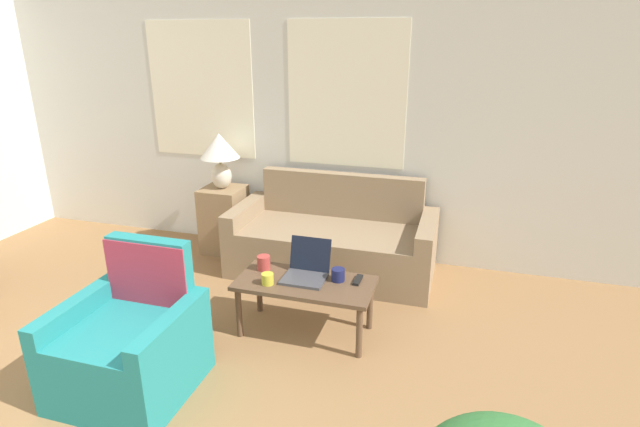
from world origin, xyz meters
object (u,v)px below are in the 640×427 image
cup_yellow (268,279)px  coffee_table (305,288)px  cup_navy (338,275)px  tv_remote (358,280)px  cup_white (264,263)px  table_lamp (220,153)px  couch (334,242)px  laptop (306,269)px  armchair (133,346)px

cup_yellow → coffee_table: bearing=25.0°
coffee_table → cup_navy: size_ratio=10.22×
tv_remote → cup_navy: bearing=-168.8°
cup_navy → cup_white: bearing=178.3°
tv_remote → coffee_table: bearing=-163.0°
cup_navy → tv_remote: bearing=11.2°
cup_white → tv_remote: 0.72m
table_lamp → tv_remote: bearing=-34.2°
couch → cup_navy: couch is taller
laptop → armchair: bearing=-131.4°
cup_white → cup_navy: bearing=-1.7°
tv_remote → cup_white: bearing=-179.2°
table_lamp → laptop: table_lamp is taller
cup_navy → cup_yellow: cup_navy is taller
table_lamp → coffee_table: 1.84m
laptop → cup_navy: size_ratio=3.29×
coffee_table → cup_white: size_ratio=9.17×
couch → table_lamp: 1.38m
laptop → tv_remote: 0.38m
cup_yellow → tv_remote: 0.64m
table_lamp → couch: bearing=-6.2°
coffee_table → cup_yellow: bearing=-155.0°
couch → table_lamp: size_ratio=3.39×
armchair → cup_navy: armchair is taller
couch → tv_remote: couch is taller
cup_yellow → cup_white: (-0.12, 0.21, 0.01)m
cup_yellow → cup_white: cup_white is taller
couch → armchair: bearing=-111.4°
coffee_table → laptop: bearing=99.6°
armchair → coffee_table: (0.83, 0.85, 0.08)m
table_lamp → cup_yellow: 1.74m
cup_navy → cup_yellow: bearing=-157.2°
tv_remote → couch: bearing=114.4°
cup_white → couch: bearing=73.9°
cup_navy → cup_yellow: size_ratio=1.12×
couch → coffee_table: (0.08, -1.07, 0.09)m
cup_navy → cup_white: cup_white is taller
table_lamp → tv_remote: size_ratio=3.56×
couch → table_lamp: (-1.16, 0.13, 0.74)m
coffee_table → laptop: 0.13m
cup_navy → tv_remote: 0.15m
armchair → cup_yellow: size_ratio=10.26×
couch → armchair: 2.06m
cup_white → laptop: bearing=-4.1°
armchair → table_lamp: 2.21m
cup_navy → tv_remote: cup_navy is taller
table_lamp → cup_navy: 1.92m
cup_navy → tv_remote: size_ratio=0.64×
cup_yellow → couch: bearing=82.1°
armchair → laptop: bearing=48.6°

